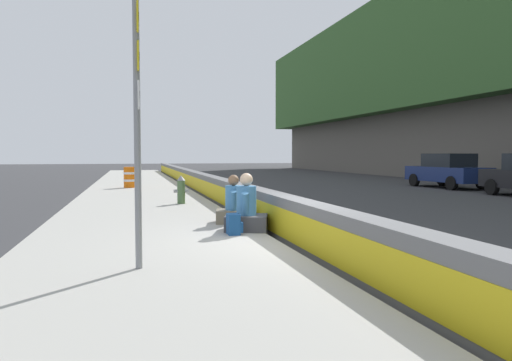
{
  "coord_description": "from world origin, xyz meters",
  "views": [
    {
      "loc": [
        -8.02,
        2.97,
        1.67
      ],
      "look_at": [
        5.94,
        -0.67,
        0.88
      ],
      "focal_mm": 33.78,
      "sensor_mm": 36.0,
      "label": 1
    }
  ],
  "objects_px": {
    "seated_person_foreground": "(246,213)",
    "parked_car_fourth": "(447,171)",
    "seated_person_middle": "(234,208)",
    "route_sign_post": "(137,112)",
    "fire_hydrant": "(181,189)",
    "backpack": "(234,224)",
    "construction_barrel": "(130,177)"
  },
  "relations": [
    {
      "from": "seated_person_foreground",
      "to": "parked_car_fourth",
      "type": "relative_size",
      "value": 0.25
    },
    {
      "from": "seated_person_middle",
      "to": "parked_car_fourth",
      "type": "distance_m",
      "value": 16.59
    },
    {
      "from": "route_sign_post",
      "to": "seated_person_middle",
      "type": "height_order",
      "value": "route_sign_post"
    },
    {
      "from": "seated_person_middle",
      "to": "seated_person_foreground",
      "type": "bearing_deg",
      "value": -178.82
    },
    {
      "from": "route_sign_post",
      "to": "seated_person_middle",
      "type": "relative_size",
      "value": 3.35
    },
    {
      "from": "parked_car_fourth",
      "to": "fire_hydrant",
      "type": "bearing_deg",
      "value": 112.74
    },
    {
      "from": "route_sign_post",
      "to": "backpack",
      "type": "height_order",
      "value": "route_sign_post"
    },
    {
      "from": "fire_hydrant",
      "to": "seated_person_middle",
      "type": "height_order",
      "value": "seated_person_middle"
    },
    {
      "from": "backpack",
      "to": "parked_car_fourth",
      "type": "bearing_deg",
      "value": -48.53
    },
    {
      "from": "route_sign_post",
      "to": "construction_barrel",
      "type": "height_order",
      "value": "route_sign_post"
    },
    {
      "from": "route_sign_post",
      "to": "construction_barrel",
      "type": "bearing_deg",
      "value": 0.54
    },
    {
      "from": "seated_person_foreground",
      "to": "seated_person_middle",
      "type": "relative_size",
      "value": 1.08
    },
    {
      "from": "fire_hydrant",
      "to": "seated_person_foreground",
      "type": "xyz_separation_m",
      "value": [
        -5.62,
        -0.74,
        -0.09
      ]
    },
    {
      "from": "seated_person_foreground",
      "to": "backpack",
      "type": "height_order",
      "value": "seated_person_foreground"
    },
    {
      "from": "backpack",
      "to": "parked_car_fourth",
      "type": "xyz_separation_m",
      "value": [
        11.81,
        -13.36,
        0.53
      ]
    },
    {
      "from": "construction_barrel",
      "to": "parked_car_fourth",
      "type": "height_order",
      "value": "parked_car_fourth"
    },
    {
      "from": "construction_barrel",
      "to": "seated_person_foreground",
      "type": "bearing_deg",
      "value": -170.33
    },
    {
      "from": "construction_barrel",
      "to": "seated_person_middle",
      "type": "bearing_deg",
      "value": -169.56
    },
    {
      "from": "route_sign_post",
      "to": "seated_person_middle",
      "type": "xyz_separation_m",
      "value": [
        3.91,
        -2.12,
        -1.76
      ]
    },
    {
      "from": "fire_hydrant",
      "to": "construction_barrel",
      "type": "bearing_deg",
      "value": 11.23
    },
    {
      "from": "route_sign_post",
      "to": "construction_barrel",
      "type": "distance_m",
      "value": 16.35
    },
    {
      "from": "backpack",
      "to": "seated_person_foreground",
      "type": "bearing_deg",
      "value": -39.09
    },
    {
      "from": "seated_person_middle",
      "to": "construction_barrel",
      "type": "height_order",
      "value": "seated_person_middle"
    },
    {
      "from": "fire_hydrant",
      "to": "parked_car_fourth",
      "type": "relative_size",
      "value": 0.19
    },
    {
      "from": "route_sign_post",
      "to": "parked_car_fourth",
      "type": "xyz_separation_m",
      "value": [
        14.16,
        -15.16,
        -1.37
      ]
    },
    {
      "from": "fire_hydrant",
      "to": "backpack",
      "type": "height_order",
      "value": "fire_hydrant"
    },
    {
      "from": "backpack",
      "to": "construction_barrel",
      "type": "bearing_deg",
      "value": 7.97
    },
    {
      "from": "fire_hydrant",
      "to": "parked_car_fourth",
      "type": "height_order",
      "value": "parked_car_fourth"
    },
    {
      "from": "seated_person_foreground",
      "to": "construction_barrel",
      "type": "bearing_deg",
      "value": 9.67
    },
    {
      "from": "construction_barrel",
      "to": "parked_car_fourth",
      "type": "xyz_separation_m",
      "value": [
        -2.11,
        -15.31,
        0.24
      ]
    },
    {
      "from": "route_sign_post",
      "to": "seated_person_middle",
      "type": "bearing_deg",
      "value": -28.47
    },
    {
      "from": "construction_barrel",
      "to": "backpack",
      "type": "bearing_deg",
      "value": -172.03
    }
  ]
}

